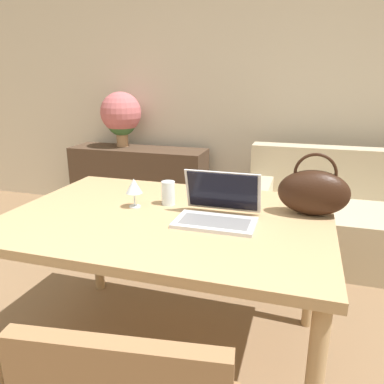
% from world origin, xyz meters
% --- Properties ---
extents(wall_back, '(10.00, 0.06, 2.70)m').
position_xyz_m(wall_back, '(0.00, 3.00, 1.35)').
color(wall_back, beige).
rests_on(wall_back, ground_plane).
extents(dining_table, '(1.46, 1.03, 0.76)m').
position_xyz_m(dining_table, '(0.08, 0.85, 0.69)').
color(dining_table, tan).
rests_on(dining_table, ground_plane).
extents(couch, '(1.85, 0.85, 0.82)m').
position_xyz_m(couch, '(1.15, 2.32, 0.28)').
color(couch, '#C1B293').
rests_on(couch, ground_plane).
extents(sideboard, '(1.35, 0.40, 0.70)m').
position_xyz_m(sideboard, '(-0.92, 2.67, 0.35)').
color(sideboard, '#4C3828').
rests_on(sideboard, ground_plane).
extents(laptop, '(0.34, 0.27, 0.21)m').
position_xyz_m(laptop, '(0.31, 0.86, 0.82)').
color(laptop, silver).
rests_on(laptop, dining_table).
extents(drinking_glass, '(0.07, 0.07, 0.12)m').
position_xyz_m(drinking_glass, '(0.03, 0.99, 0.82)').
color(drinking_glass, silver).
rests_on(drinking_glass, dining_table).
extents(wine_glass, '(0.08, 0.08, 0.14)m').
position_xyz_m(wine_glass, '(-0.11, 0.90, 0.87)').
color(wine_glass, silver).
rests_on(wine_glass, dining_table).
extents(handbag, '(0.32, 0.15, 0.29)m').
position_xyz_m(handbag, '(0.71, 1.04, 0.87)').
color(handbag, black).
rests_on(handbag, dining_table).
extents(flower_vase, '(0.40, 0.40, 0.54)m').
position_xyz_m(flower_vase, '(-1.11, 2.72, 1.01)').
color(flower_vase, tan).
rests_on(flower_vase, sideboard).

